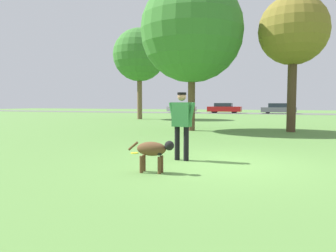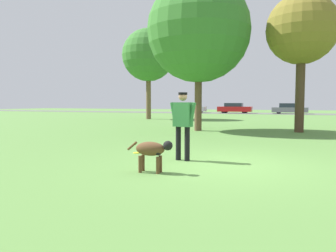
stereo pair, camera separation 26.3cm
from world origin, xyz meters
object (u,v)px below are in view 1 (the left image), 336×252
Objects in this scene: dog at (154,150)px; parked_car_grey at (278,109)px; frisbee at (134,153)px; parked_car_red at (224,108)px; tree_near_left at (192,31)px; person at (182,120)px; tree_mid_center at (293,31)px; parked_car_silver at (182,108)px; tree_far_left at (139,55)px.

parked_car_grey is (1.39, 38.86, 0.20)m from dog.
parked_car_red is (-4.13, 36.60, 0.67)m from frisbee.
frisbee is at bearing -84.71° from parked_car_red.
tree_near_left is at bearing 97.53° from dog.
parked_car_red is (-5.72, 37.22, -0.31)m from person.
tree_mid_center reaches higher than parked_car_red.
frisbee is at bearing 120.22° from dog.
dog is at bearing -103.84° from tree_mid_center.
parked_car_silver reaches higher than parked_car_grey.
tree_mid_center is (4.20, 8.79, 4.83)m from frisbee.
frisbee is 0.03× the size of tree_near_left.
parked_car_silver reaches higher than dog.
tree_far_left reaches higher than tree_mid_center.
person is 38.91m from parked_car_silver.
tree_near_left is at bearing 114.11° from person.
frisbee is at bearing 168.38° from person.
tree_far_left is at bearing -86.00° from parked_car_silver.
tree_near_left is 30.54m from parked_car_silver.
frisbee is at bearing -65.48° from tree_far_left.
tree_mid_center is at bearing 84.25° from person.
tree_near_left is 29.34m from parked_car_red.
tree_far_left is (-9.64, 18.27, 4.51)m from person.
person is at bearing -105.48° from tree_mid_center.
parked_car_grey is (7.02, 0.08, -0.03)m from parked_car_red.
tree_far_left is (-9.54, 19.83, 5.04)m from dog.
parked_car_red is at bearing 94.10° from dog.
tree_far_left reaches higher than dog.
dog is (-0.10, -1.56, -0.53)m from person.
person reaches higher than dog.
tree_near_left is 1.16× the size of tree_mid_center.
person is 1.97m from frisbee.
tree_near_left is (-2.06, 9.98, 4.53)m from dog.
tree_near_left is at bearing 94.18° from frisbee.
tree_near_left is at bearing -84.10° from parked_car_red.
tree_mid_center is at bearing 64.48° from frisbee.
tree_mid_center is at bearing 11.77° from tree_near_left.
frisbee is 37.86m from parked_car_silver.
person is 0.22× the size of tree_near_left.
tree_mid_center is at bearing -65.06° from parked_car_silver.
parked_car_silver reaches higher than parked_car_red.
parked_car_red is 1.03× the size of parked_car_grey.
parked_car_red reaches higher than frisbee.
person reaches higher than parked_car_grey.
parked_car_silver is (-9.65, 28.65, -4.30)m from tree_near_left.
parked_car_red reaches higher than dog.
person is 0.37× the size of parked_car_red.
parked_car_silver is at bearing 105.66° from frisbee.
tree_mid_center is (4.77, 0.99, -0.16)m from tree_near_left.
parked_car_grey is at bearing 97.74° from person.
tree_near_left reaches higher than frisbee.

